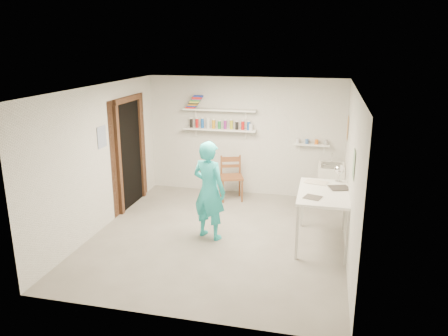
% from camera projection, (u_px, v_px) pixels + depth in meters
% --- Properties ---
extents(floor, '(4.00, 4.50, 0.02)m').
position_uv_depth(floor, '(218.00, 237.00, 7.13)').
color(floor, slate).
rests_on(floor, ground).
extents(ceiling, '(4.00, 4.50, 0.02)m').
position_uv_depth(ceiling, '(218.00, 87.00, 6.46)').
color(ceiling, silver).
rests_on(ceiling, wall_back).
extents(wall_back, '(4.00, 0.02, 2.40)m').
position_uv_depth(wall_back, '(245.00, 136.00, 8.91)').
color(wall_back, silver).
rests_on(wall_back, ground).
extents(wall_front, '(4.00, 0.02, 2.40)m').
position_uv_depth(wall_front, '(167.00, 221.00, 4.69)').
color(wall_front, silver).
rests_on(wall_front, ground).
extents(wall_left, '(0.02, 4.50, 2.40)m').
position_uv_depth(wall_left, '(101.00, 158.00, 7.24)').
color(wall_left, silver).
rests_on(wall_left, ground).
extents(wall_right, '(0.02, 4.50, 2.40)m').
position_uv_depth(wall_right, '(352.00, 174.00, 6.36)').
color(wall_right, silver).
rests_on(wall_right, ground).
extents(doorway_recess, '(0.02, 0.90, 2.00)m').
position_uv_depth(doorway_recess, '(130.00, 155.00, 8.27)').
color(doorway_recess, black).
rests_on(doorway_recess, wall_left).
extents(corridor_box, '(1.40, 1.50, 2.10)m').
position_uv_depth(corridor_box, '(96.00, 150.00, 8.42)').
color(corridor_box, brown).
rests_on(corridor_box, ground).
extents(door_lintel, '(0.06, 1.05, 0.10)m').
position_uv_depth(door_lintel, '(127.00, 99.00, 7.98)').
color(door_lintel, brown).
rests_on(door_lintel, wall_left).
extents(door_jamb_near, '(0.06, 0.10, 2.00)m').
position_uv_depth(door_jamb_near, '(119.00, 161.00, 7.80)').
color(door_jamb_near, brown).
rests_on(door_jamb_near, ground).
extents(door_jamb_far, '(0.06, 0.10, 2.00)m').
position_uv_depth(door_jamb_far, '(142.00, 149.00, 8.74)').
color(door_jamb_far, brown).
rests_on(door_jamb_far, ground).
extents(shelf_lower, '(1.50, 0.22, 0.03)m').
position_uv_depth(shelf_lower, '(220.00, 129.00, 8.86)').
color(shelf_lower, white).
rests_on(shelf_lower, wall_back).
extents(shelf_upper, '(1.50, 0.22, 0.03)m').
position_uv_depth(shelf_upper, '(219.00, 110.00, 8.75)').
color(shelf_upper, white).
rests_on(shelf_upper, wall_back).
extents(ledge_shelf, '(0.70, 0.14, 0.03)m').
position_uv_depth(ledge_shelf, '(312.00, 145.00, 8.55)').
color(ledge_shelf, white).
rests_on(ledge_shelf, wall_back).
extents(poster_left, '(0.01, 0.28, 0.36)m').
position_uv_depth(poster_left, '(102.00, 137.00, 7.19)').
color(poster_left, '#334C7F').
rests_on(poster_left, wall_left).
extents(poster_right_a, '(0.01, 0.34, 0.42)m').
position_uv_depth(poster_right_a, '(348.00, 128.00, 7.95)').
color(poster_right_a, '#995933').
rests_on(poster_right_a, wall_right).
extents(poster_right_b, '(0.01, 0.30, 0.38)m').
position_uv_depth(poster_right_b, '(354.00, 164.00, 5.76)').
color(poster_right_b, '#3F724C').
rests_on(poster_right_b, wall_right).
extents(belfast_sink, '(0.48, 0.60, 0.30)m').
position_uv_depth(belfast_sink, '(331.00, 173.00, 8.14)').
color(belfast_sink, white).
rests_on(belfast_sink, wall_right).
extents(man, '(0.68, 0.56, 1.60)m').
position_uv_depth(man, '(209.00, 190.00, 6.89)').
color(man, '#26BDC1').
rests_on(man, ground).
extents(wall_clock, '(0.28, 0.13, 0.29)m').
position_uv_depth(wall_clock, '(208.00, 170.00, 7.03)').
color(wall_clock, beige).
rests_on(wall_clock, man).
extents(wooden_chair, '(0.55, 0.54, 0.94)m').
position_uv_depth(wooden_chair, '(232.00, 177.00, 8.69)').
color(wooden_chair, brown).
rests_on(wooden_chair, ground).
extents(work_table, '(0.78, 1.30, 0.87)m').
position_uv_depth(work_table, '(323.00, 218.00, 6.76)').
color(work_table, white).
rests_on(work_table, ground).
extents(desk_lamp, '(0.16, 0.16, 0.16)m').
position_uv_depth(desk_lamp, '(339.00, 169.00, 7.02)').
color(desk_lamp, silver).
rests_on(desk_lamp, work_table).
extents(spray_cans, '(1.34, 0.06, 0.17)m').
position_uv_depth(spray_cans, '(220.00, 125.00, 8.83)').
color(spray_cans, black).
rests_on(spray_cans, shelf_lower).
extents(book_stack, '(0.34, 0.14, 0.25)m').
position_uv_depth(book_stack, '(195.00, 102.00, 8.83)').
color(book_stack, red).
rests_on(book_stack, shelf_upper).
extents(ledge_pots, '(0.48, 0.07, 0.09)m').
position_uv_depth(ledge_pots, '(312.00, 142.00, 8.54)').
color(ledge_pots, silver).
rests_on(ledge_pots, ledge_shelf).
extents(papers, '(0.30, 0.22, 0.02)m').
position_uv_depth(papers, '(324.00, 191.00, 6.64)').
color(papers, silver).
rests_on(papers, work_table).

